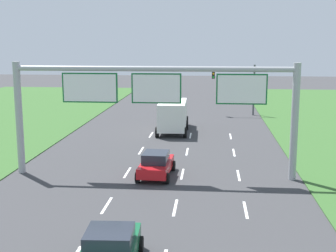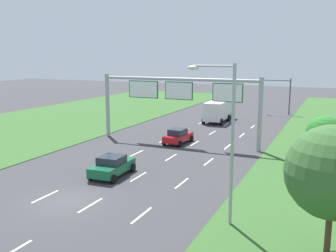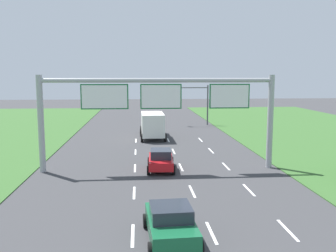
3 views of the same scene
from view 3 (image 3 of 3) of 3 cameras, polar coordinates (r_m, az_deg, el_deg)
The scene contains 8 objects.
lane_dashes_inner_left at distance 17.16m, azimuth -5.40°, elevation -16.23°, with size 0.14×50.40×0.01m.
lane_dashes_inner_right at distance 17.45m, azimuth 6.63°, elevation -15.82°, with size 0.14×50.40×0.01m.
lane_dashes_slip at distance 18.42m, azimuth 17.75°, elevation -14.85°, with size 0.14×50.40×0.01m.
car_near_red at distance 16.32m, azimuth 0.40°, elevation -14.51°, with size 2.31×4.15×1.56m.
car_lead_silver at distance 27.76m, azimuth -1.11°, elevation -5.14°, with size 2.15×4.03×1.55m.
box_truck at distance 41.98m, azimuth -2.44°, elevation 0.38°, with size 2.77×7.21×2.85m.
sign_gantry at distance 27.21m, azimuth -1.26°, elevation 3.49°, with size 17.24×0.44×7.00m.
traffic_light_mast at distance 52.40m, azimuth 3.98°, elevation 4.34°, with size 4.76×0.49×5.60m.
Camera 3 is at (-1.44, -9.68, 6.97)m, focal length 40.00 mm.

